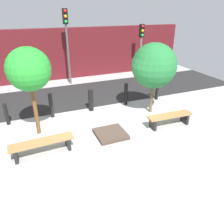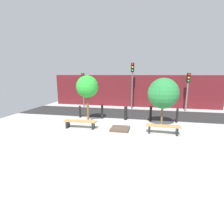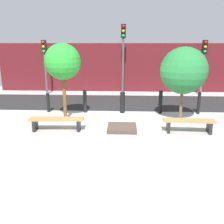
# 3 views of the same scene
# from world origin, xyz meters

# --- Properties ---
(ground_plane) EXTENTS (18.00, 18.00, 0.00)m
(ground_plane) POSITION_xyz_m (0.00, 0.00, 0.00)
(ground_plane) COLOR #A2A2A2
(road_strip) EXTENTS (18.00, 3.59, 0.01)m
(road_strip) POSITION_xyz_m (0.00, 3.80, 0.01)
(road_strip) COLOR black
(road_strip) RESTS_ON ground
(building_facade) EXTENTS (16.20, 0.50, 3.07)m
(building_facade) POSITION_xyz_m (0.00, 7.21, 1.54)
(building_facade) COLOR #511419
(building_facade) RESTS_ON ground
(bench_left) EXTENTS (1.97, 0.52, 0.47)m
(bench_left) POSITION_xyz_m (-2.37, -0.75, 0.34)
(bench_left) COLOR black
(bench_left) RESTS_ON ground
(bench_right) EXTENTS (1.81, 0.50, 0.47)m
(bench_right) POSITION_xyz_m (2.37, -0.75, 0.34)
(bench_right) COLOR black
(bench_right) RESTS_ON ground
(planter_bed) EXTENTS (1.06, 1.05, 0.13)m
(planter_bed) POSITION_xyz_m (0.00, -0.55, 0.07)
(planter_bed) COLOR #44362C
(planter_bed) RESTS_ON ground
(tree_behind_left_bench) EXTENTS (1.44, 1.44, 3.10)m
(tree_behind_left_bench) POSITION_xyz_m (-2.37, 0.61, 2.36)
(tree_behind_left_bench) COLOR brown
(tree_behind_left_bench) RESTS_ON ground
(tree_behind_right_bench) EXTENTS (1.83, 1.83, 2.97)m
(tree_behind_right_bench) POSITION_xyz_m (2.37, 0.61, 2.05)
(tree_behind_right_bench) COLOR brown
(tree_behind_right_bench) RESTS_ON ground
(bollard_far_left) EXTENTS (0.14, 0.14, 0.88)m
(bollard_far_left) POSITION_xyz_m (-3.42, 1.76, 0.44)
(bollard_far_left) COLOR black
(bollard_far_left) RESTS_ON ground
(bollard_left) EXTENTS (0.16, 0.16, 1.03)m
(bollard_left) POSITION_xyz_m (-1.71, 1.76, 0.52)
(bollard_left) COLOR black
(bollard_left) RESTS_ON ground
(bollard_center) EXTENTS (0.22, 0.22, 0.96)m
(bollard_center) POSITION_xyz_m (0.00, 1.76, 0.48)
(bollard_center) COLOR black
(bollard_center) RESTS_ON ground
(bollard_right) EXTENTS (0.17, 0.17, 1.04)m
(bollard_right) POSITION_xyz_m (1.71, 1.76, 0.52)
(bollard_right) COLOR black
(bollard_right) RESTS_ON ground
(bollard_far_right) EXTENTS (0.14, 0.14, 0.99)m
(bollard_far_right) POSITION_xyz_m (3.42, 1.76, 0.50)
(bollard_far_right) COLOR black
(bollard_far_right) RESTS_ON ground
(traffic_light_west) EXTENTS (0.28, 0.27, 3.26)m
(traffic_light_west) POSITION_xyz_m (-4.73, 5.88, 2.27)
(traffic_light_west) COLOR #4F4F4F
(traffic_light_west) RESTS_ON ground
(traffic_light_mid_west) EXTENTS (0.28, 0.27, 4.14)m
(traffic_light_mid_west) POSITION_xyz_m (0.00, 5.88, 2.83)
(traffic_light_mid_west) COLOR #4D4D4D
(traffic_light_mid_west) RESTS_ON ground
(traffic_light_mid_east) EXTENTS (0.28, 0.27, 3.25)m
(traffic_light_mid_east) POSITION_xyz_m (4.73, 5.88, 2.26)
(traffic_light_mid_east) COLOR slate
(traffic_light_mid_east) RESTS_ON ground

